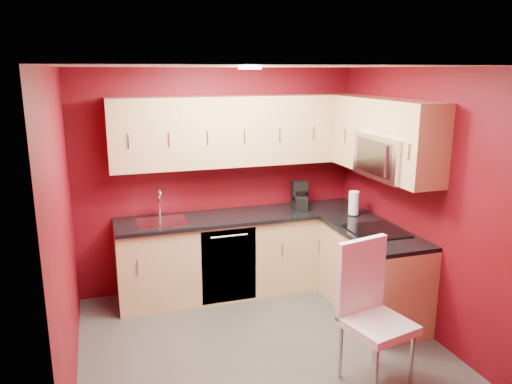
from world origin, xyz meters
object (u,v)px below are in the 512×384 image
sink (162,218)px  paper_towel (354,203)px  napkin_holder (301,204)px  dining_chair (378,317)px  microwave (391,156)px  coffee_maker (301,195)px

sink → paper_towel: sink is taller
napkin_holder → dining_chair: size_ratio=0.13×
microwave → sink: (-2.09, 1.00, -0.72)m
sink → napkin_holder: bearing=-2.3°
coffee_maker → napkin_holder: coffee_maker is taller
sink → dining_chair: size_ratio=0.45×
paper_towel → coffee_maker: bearing=131.7°
paper_towel → napkin_holder: bearing=143.7°
sink → dining_chair: sink is taller
coffee_maker → paper_towel: coffee_maker is taller
sink → coffee_maker: bearing=2.4°
sink → paper_towel: (2.05, -0.41, 0.10)m
coffee_maker → paper_towel: size_ratio=1.12×
microwave → dining_chair: (-0.69, -1.02, -1.08)m
napkin_holder → paper_towel: size_ratio=0.56×
sink → coffee_maker: size_ratio=1.75×
sink → napkin_holder: 1.58m
microwave → sink: microwave is taller
microwave → napkin_holder: (-0.52, 0.94, -0.68)m
napkin_holder → dining_chair: bearing=-95.1°
paper_towel → microwave: bearing=-85.7°
dining_chair → coffee_maker: bearing=71.3°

